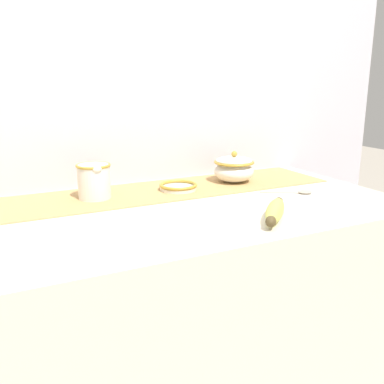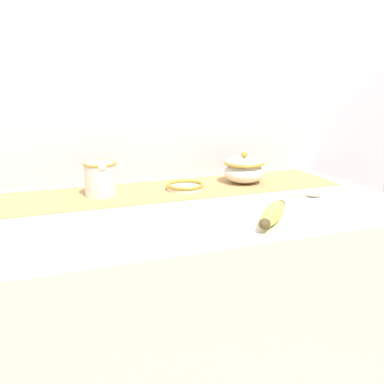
{
  "view_description": "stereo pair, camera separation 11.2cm",
  "coord_description": "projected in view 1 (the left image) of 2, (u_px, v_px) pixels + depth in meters",
  "views": [
    {
      "loc": [
        -0.45,
        -1.01,
        1.21
      ],
      "look_at": [
        0.03,
        -0.04,
        0.93
      ],
      "focal_mm": 40.0,
      "sensor_mm": 36.0,
      "label": 1
    },
    {
      "loc": [
        -0.35,
        -1.06,
        1.21
      ],
      "look_at": [
        0.03,
        -0.04,
        0.93
      ],
      "focal_mm": 40.0,
      "sensor_mm": 36.0,
      "label": 2
    }
  ],
  "objects": [
    {
      "name": "table_runner",
      "position": [
        151.0,
        192.0,
        1.31
      ],
      "size": [
        1.18,
        0.26,
        0.0
      ],
      "primitive_type": "cube",
      "color": "tan",
      "rests_on": "countertop"
    },
    {
      "name": "cream_pitcher",
      "position": [
        94.0,
        180.0,
        1.23
      ],
      "size": [
        0.1,
        0.12,
        0.1
      ],
      "color": "white",
      "rests_on": "countertop"
    },
    {
      "name": "countertop",
      "position": [
        176.0,
        349.0,
        1.27
      ],
      "size": [
        1.28,
        0.64,
        0.88
      ],
      "primitive_type": "cube",
      "color": "beige",
      "rests_on": "ground_plane"
    },
    {
      "name": "sugar_bowl",
      "position": [
        234.0,
        168.0,
        1.43
      ],
      "size": [
        0.13,
        0.13,
        0.1
      ],
      "color": "white",
      "rests_on": "countertop"
    },
    {
      "name": "back_wall",
      "position": [
        131.0,
        84.0,
        1.37
      ],
      "size": [
        2.08,
        0.04,
        2.4
      ],
      "primitive_type": "cube",
      "color": "silver",
      "rests_on": "ground_plane"
    },
    {
      "name": "banana",
      "position": [
        275.0,
        211.0,
        1.06
      ],
      "size": [
        0.16,
        0.17,
        0.04
      ],
      "rotation": [
        0.0,
        0.0,
        0.82
      ],
      "color": "#CCD156",
      "rests_on": "countertop"
    },
    {
      "name": "spoon",
      "position": [
        302.0,
        192.0,
        1.3
      ],
      "size": [
        0.15,
        0.09,
        0.01
      ],
      "rotation": [
        0.0,
        0.0,
        -0.51
      ],
      "color": "#A89E89",
      "rests_on": "countertop"
    },
    {
      "name": "small_dish",
      "position": [
        178.0,
        187.0,
        1.33
      ],
      "size": [
        0.12,
        0.12,
        0.02
      ],
      "color": "white",
      "rests_on": "countertop"
    }
  ]
}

